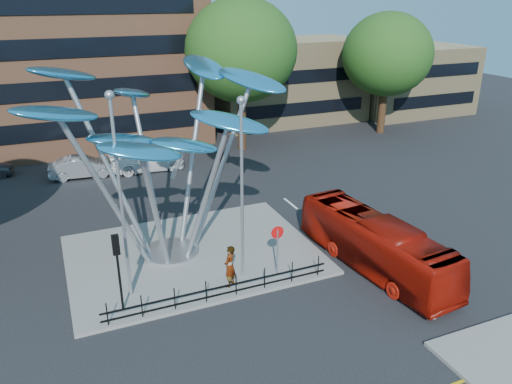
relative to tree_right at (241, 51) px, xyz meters
name	(u,v)px	position (x,y,z in m)	size (l,w,h in m)	color
ground	(259,318)	(-8.00, -22.00, -8.04)	(120.00, 120.00, 0.00)	black
traffic_island	(193,254)	(-9.00, -16.00, -7.96)	(12.00, 9.00, 0.15)	slate
low_building_near	(286,81)	(8.00, 8.00, -4.04)	(15.00, 8.00, 8.00)	tan
low_building_far	(411,80)	(22.00, 6.00, -4.54)	(12.00, 8.00, 7.00)	tan
tree_right	(241,51)	(0.00, 0.00, 0.00)	(8.80, 8.80, 12.11)	black
tree_far	(387,55)	(14.00, 0.00, -0.93)	(8.00, 8.00, 10.81)	black
leaf_sculpture	(159,120)	(-10.07, -15.32, -1.16)	(12.72, 9.54, 9.51)	#9EA0A5
street_lamp_left	(119,182)	(-12.50, -18.50, -2.68)	(0.36, 0.36, 8.80)	#9EA0A5
street_lamp_right	(242,175)	(-7.50, -19.00, -2.94)	(0.36, 0.36, 8.30)	#9EA0A5
traffic_light_island	(117,257)	(-13.00, -19.50, -5.42)	(0.28, 0.18, 3.42)	black
no_entry_sign_island	(277,242)	(-6.00, -19.48, -6.22)	(0.60, 0.10, 2.45)	#9EA0A5
pedestrian_railing_front	(221,290)	(-9.00, -20.30, -7.48)	(10.00, 0.06, 1.00)	black
red_bus	(375,244)	(-1.40, -20.50, -6.75)	(2.16, 9.25, 2.58)	#941106
pedestrian	(230,266)	(-8.31, -19.50, -6.92)	(0.71, 0.46, 1.94)	gray
parked_car_mid	(83,167)	(-12.92, -1.87, -7.28)	(1.60, 4.58, 1.51)	#A3A6AA
parked_car_right	(147,160)	(-8.42, -2.20, -7.25)	(2.20, 5.40, 1.57)	white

